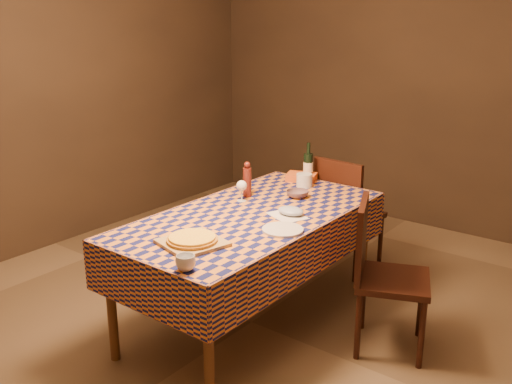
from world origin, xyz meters
The scene contains 16 objects.
room centered at (0.00, 0.00, 1.35)m, with size 5.00×5.10×2.70m.
dining_table centered at (0.00, 0.00, 0.69)m, with size 0.94×1.84×0.77m.
cutting_board centered at (0.06, -0.59, 0.78)m, with size 0.31×0.31×0.02m, color #A4844D.
pizza centered at (0.06, -0.59, 0.80)m, with size 0.33×0.33×0.03m.
pepper_mill centered at (-0.24, 0.27, 0.89)m, with size 0.07×0.07×0.25m.
bowl centered at (0.04, 0.46, 0.79)m, with size 0.15×0.15×0.05m, color #614851.
wine_glass centered at (-0.21, 0.16, 0.87)m, with size 0.08×0.08×0.14m.
wine_bottle centered at (-0.13, 0.86, 0.88)m, with size 0.09×0.09×0.29m.
deli_tub centered at (-0.06, 0.70, 0.82)m, with size 0.11×0.11×0.10m, color silver.
takeout_container centered at (-0.16, 0.82, 0.80)m, with size 0.22×0.15×0.05m, color #D2581B.
white_plate centered at (0.33, -0.12, 0.78)m, with size 0.24×0.24×0.01m, color silver.
tumbler centered at (0.26, -0.85, 0.81)m, with size 0.10×0.10×0.08m, color silver.
flour_patch centered at (0.21, 0.10, 0.77)m, with size 0.23×0.18×0.00m, color silver.
flour_bag centered at (0.21, 0.14, 0.80)m, with size 0.17×0.13×0.05m, color #9EAECA.
chair_far centered at (0.08, 1.08, 0.52)m, with size 0.45×0.46×0.93m.
chair_right centered at (0.77, 0.26, 0.52)m, with size 0.56×0.55×0.93m.
Camera 1 is at (2.09, -2.66, 1.96)m, focal length 40.00 mm.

